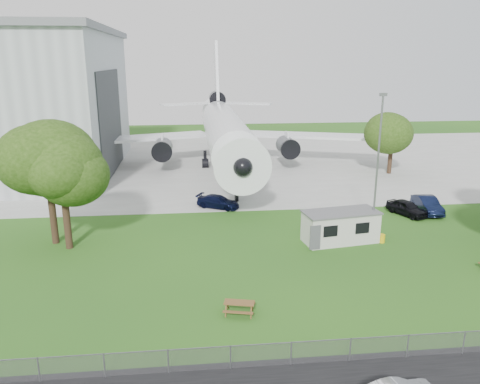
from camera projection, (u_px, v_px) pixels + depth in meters
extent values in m
plane|color=#356B1D|center=(291.00, 277.00, 32.50)|extent=(160.00, 160.00, 0.00)
cube|color=#B7B7B2|center=(237.00, 162.00, 68.84)|extent=(120.00, 46.00, 0.03)
cube|color=#2D3033|center=(111.00, 122.00, 60.53)|extent=(0.16, 16.00, 12.96)
cylinder|color=white|center=(225.00, 132.00, 63.42)|extent=(5.40, 34.00, 5.40)
cone|color=white|center=(240.00, 161.00, 45.25)|extent=(5.40, 5.50, 5.40)
cone|color=white|center=(217.00, 110.00, 83.29)|extent=(4.86, 9.00, 4.86)
cube|color=white|center=(135.00, 138.00, 65.57)|extent=(21.36, 10.77, 0.36)
cube|color=white|center=(309.00, 135.00, 68.06)|extent=(21.36, 10.77, 0.36)
cube|color=white|center=(216.00, 77.00, 81.73)|extent=(0.46, 9.96, 12.17)
cylinder|color=#515459|center=(163.00, 149.00, 62.68)|extent=(2.50, 4.20, 2.50)
cylinder|color=#515459|center=(287.00, 147.00, 64.37)|extent=(2.50, 4.20, 2.50)
cylinder|color=#515459|center=(217.00, 99.00, 81.79)|extent=(2.60, 4.50, 2.60)
cylinder|color=black|center=(236.00, 190.00, 49.67)|extent=(0.36, 0.36, 2.40)
cylinder|color=black|center=(205.00, 159.00, 65.17)|extent=(0.44, 0.44, 2.40)
cylinder|color=black|center=(245.00, 158.00, 65.73)|extent=(0.44, 0.44, 2.40)
cube|color=beige|center=(340.00, 227.00, 38.61)|extent=(6.32, 3.41, 2.50)
cube|color=#59595B|center=(341.00, 212.00, 38.25)|extent=(6.55, 3.64, 0.12)
cylinder|color=gold|center=(382.00, 238.00, 38.62)|extent=(0.50, 0.50, 0.70)
cube|color=gray|center=(330.00, 362.00, 23.41)|extent=(58.00, 0.04, 1.30)
cylinder|color=slate|center=(377.00, 170.00, 37.60)|extent=(0.16, 0.16, 12.00)
cylinder|color=#382619|center=(53.00, 219.00, 38.08)|extent=(0.56, 0.56, 4.14)
sphere|color=#446220|center=(46.00, 158.00, 36.69)|extent=(7.32, 7.32, 7.32)
cylinder|color=#382619|center=(68.00, 227.00, 37.09)|extent=(0.56, 0.56, 3.64)
sphere|color=#446220|center=(62.00, 172.00, 35.87)|extent=(6.34, 6.34, 6.34)
cylinder|color=#382619|center=(390.00, 162.00, 61.61)|extent=(0.56, 0.56, 3.18)
sphere|color=#446220|center=(392.00, 132.00, 60.55)|extent=(6.38, 6.38, 6.38)
imported|color=black|center=(407.00, 208.00, 45.32)|extent=(3.29, 4.55, 1.44)
imported|color=black|center=(427.00, 205.00, 46.05)|extent=(2.07, 4.91, 1.58)
imported|color=black|center=(218.00, 202.00, 47.53)|extent=(4.74, 3.64, 1.28)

